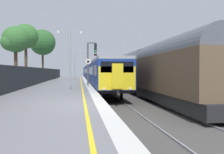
{
  "coord_description": "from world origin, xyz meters",
  "views": [
    {
      "loc": [
        -0.61,
        -10.8,
        1.54
      ],
      "look_at": [
        1.85,
        6.61,
        1.08
      ],
      "focal_mm": 37.32,
      "sensor_mm": 36.0,
      "label": 1
    }
  ],
  "objects_px": {
    "platform_lamp_far": "(75,61)",
    "background_tree_centre": "(43,43)",
    "signal_gantry": "(90,58)",
    "commuter_train_at_platform": "(93,72)",
    "speed_limit_sign": "(88,69)",
    "background_tree_left": "(14,40)",
    "platform_lamp_mid": "(70,54)",
    "freight_train_adjacent_track": "(122,70)",
    "background_tree_right": "(25,37)"
  },
  "relations": [
    {
      "from": "background_tree_left",
      "to": "background_tree_centre",
      "type": "distance_m",
      "value": 12.81
    },
    {
      "from": "signal_gantry",
      "to": "background_tree_left",
      "type": "height_order",
      "value": "background_tree_left"
    },
    {
      "from": "freight_train_adjacent_track",
      "to": "platform_lamp_mid",
      "type": "height_order",
      "value": "platform_lamp_mid"
    },
    {
      "from": "freight_train_adjacent_track",
      "to": "background_tree_right",
      "type": "xyz_separation_m",
      "value": [
        -14.51,
        -1.14,
        4.75
      ]
    },
    {
      "from": "signal_gantry",
      "to": "background_tree_right",
      "type": "xyz_separation_m",
      "value": [
        -9.05,
        9.3,
        3.46
      ]
    },
    {
      "from": "platform_lamp_mid",
      "to": "background_tree_left",
      "type": "relative_size",
      "value": 0.71
    },
    {
      "from": "freight_train_adjacent_track",
      "to": "platform_lamp_far",
      "type": "distance_m",
      "value": 8.4
    },
    {
      "from": "commuter_train_at_platform",
      "to": "background_tree_right",
      "type": "height_order",
      "value": "background_tree_right"
    },
    {
      "from": "background_tree_left",
      "to": "background_tree_right",
      "type": "height_order",
      "value": "background_tree_right"
    },
    {
      "from": "background_tree_right",
      "to": "speed_limit_sign",
      "type": "bearing_deg",
      "value": -55.67
    },
    {
      "from": "commuter_train_at_platform",
      "to": "platform_lamp_far",
      "type": "relative_size",
      "value": 11.64
    },
    {
      "from": "background_tree_left",
      "to": "background_tree_centre",
      "type": "bearing_deg",
      "value": 83.62
    },
    {
      "from": "signal_gantry",
      "to": "background_tree_left",
      "type": "distance_m",
      "value": 9.41
    },
    {
      "from": "signal_gantry",
      "to": "background_tree_centre",
      "type": "height_order",
      "value": "background_tree_centre"
    },
    {
      "from": "platform_lamp_far",
      "to": "background_tree_centre",
      "type": "height_order",
      "value": "background_tree_centre"
    },
    {
      "from": "platform_lamp_far",
      "to": "speed_limit_sign",
      "type": "bearing_deg",
      "value": -84.74
    },
    {
      "from": "speed_limit_sign",
      "to": "platform_lamp_mid",
      "type": "xyz_separation_m",
      "value": [
        -1.6,
        -3.49,
        1.15
      ]
    },
    {
      "from": "platform_lamp_mid",
      "to": "platform_lamp_far",
      "type": "relative_size",
      "value": 0.91
    },
    {
      "from": "signal_gantry",
      "to": "freight_train_adjacent_track",
      "type": "bearing_deg",
      "value": 62.36
    },
    {
      "from": "background_tree_centre",
      "to": "background_tree_right",
      "type": "relative_size",
      "value": 1.03
    },
    {
      "from": "background_tree_centre",
      "to": "background_tree_right",
      "type": "height_order",
      "value": "background_tree_centre"
    },
    {
      "from": "speed_limit_sign",
      "to": "background_tree_left",
      "type": "distance_m",
      "value": 10.88
    },
    {
      "from": "commuter_train_at_platform",
      "to": "background_tree_left",
      "type": "xyz_separation_m",
      "value": [
        -10.21,
        -18.36,
        3.85
      ]
    },
    {
      "from": "signal_gantry",
      "to": "platform_lamp_far",
      "type": "distance_m",
      "value": 14.16
    },
    {
      "from": "signal_gantry",
      "to": "background_tree_left",
      "type": "relative_size",
      "value": 0.69
    },
    {
      "from": "commuter_train_at_platform",
      "to": "background_tree_right",
      "type": "relative_size",
      "value": 7.36
    },
    {
      "from": "commuter_train_at_platform",
      "to": "background_tree_right",
      "type": "bearing_deg",
      "value": -131.76
    },
    {
      "from": "commuter_train_at_platform",
      "to": "freight_train_adjacent_track",
      "type": "relative_size",
      "value": 1.15
    },
    {
      "from": "platform_lamp_far",
      "to": "background_tree_centre",
      "type": "xyz_separation_m",
      "value": [
        -5.34,
        1.36,
        3.17
      ]
    },
    {
      "from": "signal_gantry",
      "to": "speed_limit_sign",
      "type": "distance_m",
      "value": 3.62
    },
    {
      "from": "platform_lamp_mid",
      "to": "background_tree_right",
      "type": "distance_m",
      "value": 18.0
    },
    {
      "from": "signal_gantry",
      "to": "background_tree_centre",
      "type": "xyz_separation_m",
      "value": [
        -7.33,
        15.38,
        3.36
      ]
    },
    {
      "from": "platform_lamp_mid",
      "to": "background_tree_left",
      "type": "bearing_deg",
      "value": 125.2
    },
    {
      "from": "platform_lamp_mid",
      "to": "background_tree_left",
      "type": "xyz_separation_m",
      "value": [
        -6.76,
        9.59,
        2.21
      ]
    },
    {
      "from": "platform_lamp_mid",
      "to": "background_tree_left",
      "type": "distance_m",
      "value": 11.94
    },
    {
      "from": "commuter_train_at_platform",
      "to": "signal_gantry",
      "type": "height_order",
      "value": "signal_gantry"
    },
    {
      "from": "background_tree_left",
      "to": "background_tree_right",
      "type": "relative_size",
      "value": 0.81
    },
    {
      "from": "signal_gantry",
      "to": "platform_lamp_mid",
      "type": "distance_m",
      "value": 7.17
    },
    {
      "from": "platform_lamp_mid",
      "to": "platform_lamp_far",
      "type": "xyz_separation_m",
      "value": [
        -0.0,
        20.9,
        0.24
      ]
    },
    {
      "from": "commuter_train_at_platform",
      "to": "signal_gantry",
      "type": "xyz_separation_m",
      "value": [
        -1.46,
        -21.07,
        1.68
      ]
    },
    {
      "from": "platform_lamp_far",
      "to": "background_tree_right",
      "type": "distance_m",
      "value": 9.1
    },
    {
      "from": "signal_gantry",
      "to": "speed_limit_sign",
      "type": "height_order",
      "value": "signal_gantry"
    },
    {
      "from": "freight_train_adjacent_track",
      "to": "signal_gantry",
      "type": "bearing_deg",
      "value": -117.64
    },
    {
      "from": "commuter_train_at_platform",
      "to": "background_tree_centre",
      "type": "relative_size",
      "value": 7.13
    },
    {
      "from": "signal_gantry",
      "to": "platform_lamp_far",
      "type": "relative_size",
      "value": 0.89
    },
    {
      "from": "platform_lamp_far",
      "to": "background_tree_right",
      "type": "relative_size",
      "value": 0.63
    },
    {
      "from": "platform_lamp_mid",
      "to": "background_tree_right",
      "type": "relative_size",
      "value": 0.58
    },
    {
      "from": "speed_limit_sign",
      "to": "background_tree_centre",
      "type": "height_order",
      "value": "background_tree_centre"
    },
    {
      "from": "background_tree_left",
      "to": "background_tree_centre",
      "type": "height_order",
      "value": "background_tree_centre"
    },
    {
      "from": "commuter_train_at_platform",
      "to": "background_tree_left",
      "type": "bearing_deg",
      "value": -119.07
    }
  ]
}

